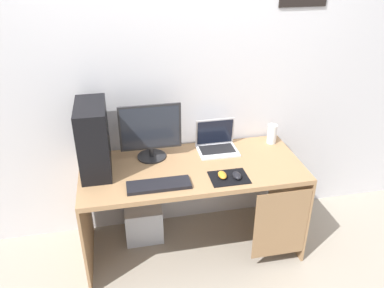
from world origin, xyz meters
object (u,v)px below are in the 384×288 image
(keyboard, at_px, (159,185))
(subwoofer, at_px, (143,220))
(pc_tower, at_px, (94,139))
(laptop, at_px, (217,144))
(speaker, at_px, (272,134))
(mouse_left, at_px, (222,175))
(monitor, at_px, (151,132))
(mouse_right, at_px, (237,175))

(keyboard, distance_m, subwoofer, 0.73)
(pc_tower, bearing_deg, keyboard, -37.01)
(pc_tower, height_order, laptop, pc_tower)
(speaker, bearing_deg, mouse_left, -141.12)
(subwoofer, bearing_deg, keyboard, -76.27)
(pc_tower, xyz_separation_m, monitor, (0.39, 0.09, -0.04))
(pc_tower, relative_size, laptop, 1.63)
(pc_tower, bearing_deg, monitor, 13.25)
(subwoofer, bearing_deg, pc_tower, -159.84)
(mouse_left, bearing_deg, subwoofer, 144.15)
(subwoofer, bearing_deg, speaker, 1.75)
(pc_tower, bearing_deg, speaker, 5.95)
(monitor, xyz_separation_m, subwoofer, (-0.10, 0.02, -0.79))
(monitor, distance_m, laptop, 0.53)
(monitor, xyz_separation_m, mouse_right, (0.53, -0.40, -0.19))
(keyboard, height_order, mouse_right, mouse_right)
(keyboard, bearing_deg, pc_tower, 142.99)
(monitor, distance_m, mouse_right, 0.69)
(monitor, bearing_deg, mouse_right, -36.64)
(laptop, distance_m, mouse_left, 0.40)
(keyboard, xyz_separation_m, mouse_right, (0.53, -0.01, 0.01))
(laptop, relative_size, subwoofer, 1.03)
(keyboard, bearing_deg, subwoofer, 103.73)
(mouse_left, bearing_deg, keyboard, -177.38)
(monitor, distance_m, mouse_left, 0.60)
(pc_tower, height_order, subwoofer, pc_tower)
(pc_tower, distance_m, subwoofer, 0.89)
(keyboard, bearing_deg, speaker, 24.67)
(mouse_left, bearing_deg, laptop, 80.79)
(monitor, bearing_deg, pc_tower, -166.75)
(monitor, height_order, keyboard, monitor)
(speaker, xyz_separation_m, mouse_left, (-0.52, -0.42, -0.06))
(monitor, height_order, mouse_right, monitor)
(laptop, relative_size, mouse_left, 3.13)
(laptop, bearing_deg, pc_tower, -172.51)
(monitor, relative_size, keyboard, 1.06)
(monitor, relative_size, speaker, 2.89)
(keyboard, height_order, subwoofer, keyboard)
(monitor, height_order, laptop, monitor)
(speaker, xyz_separation_m, mouse_right, (-0.43, -0.44, -0.06))
(monitor, bearing_deg, keyboard, -89.79)
(speaker, bearing_deg, keyboard, -155.33)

